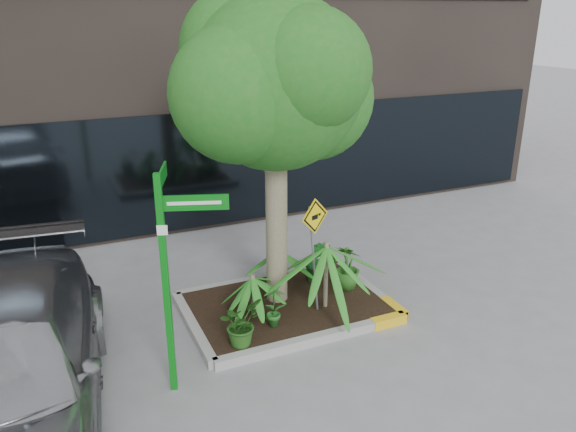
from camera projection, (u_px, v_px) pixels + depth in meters
name	position (u px, v px, depth m)	size (l,w,h in m)	color
ground	(282.00, 321.00, 9.08)	(80.00, 80.00, 0.00)	gray
planter	(289.00, 305.00, 9.37)	(3.35, 2.36, 0.15)	#9E9E99
tree	(275.00, 82.00, 8.30)	(3.41, 3.02, 5.11)	gray
palm_front	(327.00, 246.00, 8.89)	(1.29, 1.29, 1.43)	gray
palm_left	(253.00, 278.00, 8.80)	(0.77, 0.77, 0.86)	gray
palm_back	(278.00, 251.00, 9.79)	(0.76, 0.76, 0.85)	gray
shrub_a	(240.00, 323.00, 8.10)	(0.60, 0.60, 0.67)	#225117
shrub_b	(347.00, 267.00, 9.74)	(0.45, 0.45, 0.80)	#2C6C20
shrub_c	(274.00, 305.00, 8.57)	(0.37, 0.37, 0.71)	#22631E
shrub_d	(317.00, 260.00, 9.98)	(0.45, 0.45, 0.82)	#1B5F21
street_sign_post	(169.00, 261.00, 6.90)	(0.84, 1.05, 2.97)	#0B8117
cattle_sign	(314.00, 236.00, 8.76)	(0.55, 0.25, 1.89)	slate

